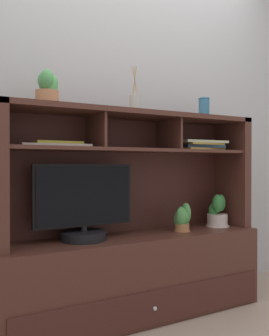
% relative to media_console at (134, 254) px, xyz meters
% --- Properties ---
extents(floor_plane, '(6.00, 6.00, 0.02)m').
position_rel_media_console_xyz_m(floor_plane, '(0.00, -0.01, -0.39)').
color(floor_plane, tan).
rests_on(floor_plane, ground).
extents(back_wall, '(6.00, 0.02, 2.80)m').
position_rel_media_console_xyz_m(back_wall, '(0.00, 0.24, 1.02)').
color(back_wall, '#B1B0B2').
rests_on(back_wall, ground).
extents(media_console, '(1.67, 0.47, 1.26)m').
position_rel_media_console_xyz_m(media_console, '(0.00, 0.00, 0.00)').
color(media_console, '#4C281F').
rests_on(media_console, ground).
extents(tv_monitor, '(0.59, 0.26, 0.44)m').
position_rel_media_console_xyz_m(tv_monitor, '(-0.33, -0.01, 0.30)').
color(tv_monitor, black).
rests_on(tv_monitor, media_console).
extents(potted_orchid, '(0.11, 0.12, 0.18)m').
position_rel_media_console_xyz_m(potted_orchid, '(0.33, -0.05, 0.20)').
color(potted_orchid, '#B17545').
rests_on(potted_orchid, media_console).
extents(potted_fern, '(0.16, 0.16, 0.23)m').
position_rel_media_console_xyz_m(potted_fern, '(0.66, -0.02, 0.21)').
color(potted_fern, beige).
rests_on(potted_fern, media_console).
extents(magazine_stack_left, '(0.39, 0.22, 0.03)m').
position_rel_media_console_xyz_m(magazine_stack_left, '(-0.49, 0.02, 0.67)').
color(magazine_stack_left, beige).
rests_on(magazine_stack_left, media_console).
extents(magazine_stack_centre, '(0.35, 0.20, 0.07)m').
position_rel_media_console_xyz_m(magazine_stack_centre, '(0.52, -0.01, 0.69)').
color(magazine_stack_centre, gold).
rests_on(magazine_stack_centre, media_console).
extents(diffuser_bottle, '(0.06, 0.06, 0.29)m').
position_rel_media_console_xyz_m(diffuser_bottle, '(0.00, -0.01, 0.94)').
color(diffuser_bottle, '#B4B3A9').
rests_on(diffuser_bottle, media_console).
extents(potted_succulent, '(0.15, 0.15, 0.19)m').
position_rel_media_console_xyz_m(potted_succulent, '(-0.54, 0.00, 0.97)').
color(potted_succulent, '#B7774E').
rests_on(potted_succulent, media_console).
extents(ceramic_vase, '(0.08, 0.08, 0.14)m').
position_rel_media_console_xyz_m(ceramic_vase, '(0.54, -0.02, 0.95)').
color(ceramic_vase, teal).
rests_on(ceramic_vase, media_console).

